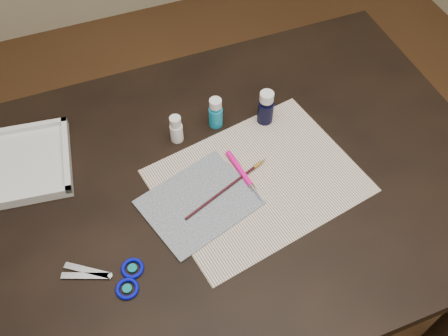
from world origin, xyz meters
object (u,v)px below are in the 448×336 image
object	(u,v)px
paint_bottle_cyan	(216,112)
scissors	(102,278)
paint_bottle_navy	(266,107)
canvas	(199,202)
paint_bottle_white	(176,129)
palette_tray	(21,163)
paper	(258,181)

from	to	relation	value
paint_bottle_cyan	scissors	distance (m)	0.49
paint_bottle_navy	scissors	xyz separation A→B (m)	(-0.49, -0.28, -0.04)
canvas	paint_bottle_white	world-z (taller)	paint_bottle_white
palette_tray	scissors	bearing A→B (deg)	-72.31
paint_bottle_cyan	canvas	bearing A→B (deg)	-119.57
paint_bottle_white	paint_bottle_navy	size ratio (longest dim) A/B	0.80
paper	paint_bottle_white	size ratio (longest dim) A/B	5.88
paint_bottle_cyan	paper	bearing A→B (deg)	-81.56
paint_bottle_cyan	palette_tray	xyz separation A→B (m)	(-0.48, 0.04, -0.03)
paint_bottle_white	paint_bottle_cyan	distance (m)	0.11
paper	paint_bottle_cyan	world-z (taller)	paint_bottle_cyan
paint_bottle_cyan	paint_bottle_navy	bearing A→B (deg)	-15.57
canvas	palette_tray	world-z (taller)	palette_tray
scissors	palette_tray	size ratio (longest dim) A/B	0.81
palette_tray	canvas	bearing A→B (deg)	-34.69
canvas	paint_bottle_white	bearing A→B (deg)	86.48
paint_bottle_white	canvas	bearing A→B (deg)	-93.52
canvas	paint_bottle_navy	bearing A→B (deg)	36.30
paint_bottle_white	scissors	world-z (taller)	paint_bottle_white
paper	paint_bottle_navy	distance (m)	0.20
paint_bottle_white	paint_bottle_cyan	world-z (taller)	paint_bottle_cyan
paint_bottle_cyan	scissors	xyz separation A→B (m)	(-0.37, -0.32, -0.04)
paint_bottle_cyan	scissors	world-z (taller)	paint_bottle_cyan
paper	paint_bottle_navy	world-z (taller)	paint_bottle_navy
paint_bottle_white	palette_tray	size ratio (longest dim) A/B	0.34
paint_bottle_white	palette_tray	xyz separation A→B (m)	(-0.37, 0.05, -0.03)
scissors	paint_bottle_navy	bearing A→B (deg)	-128.75
paint_bottle_navy	scissors	world-z (taller)	paint_bottle_navy
paint_bottle_white	paint_bottle_cyan	xyz separation A→B (m)	(0.11, 0.01, 0.00)
canvas	paint_bottle_navy	xyz separation A→B (m)	(0.24, 0.18, 0.05)
paper	paint_bottle_white	bearing A→B (deg)	125.85
scissors	palette_tray	xyz separation A→B (m)	(-0.11, 0.35, 0.01)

